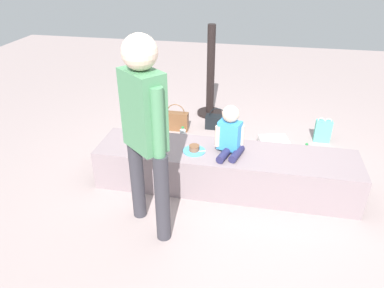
# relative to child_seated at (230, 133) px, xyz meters

# --- Properties ---
(ground_plane) EXTENTS (12.00, 12.00, 0.00)m
(ground_plane) POSITION_rel_child_seated_xyz_m (-0.03, 0.01, -0.62)
(ground_plane) COLOR #9F8C8A
(concrete_ledge) EXTENTS (2.56, 0.58, 0.41)m
(concrete_ledge) POSITION_rel_child_seated_xyz_m (-0.03, 0.01, -0.42)
(concrete_ledge) COLOR gray
(concrete_ledge) RESTS_ON ground_plane
(child_seated) EXTENTS (0.29, 0.34, 0.48)m
(child_seated) POSITION_rel_child_seated_xyz_m (0.00, 0.00, 0.00)
(child_seated) COLOR #282751
(child_seated) RESTS_ON concrete_ledge
(adult_standing) EXTENTS (0.41, 0.37, 1.67)m
(adult_standing) POSITION_rel_child_seated_xyz_m (-0.59, -0.70, 0.38)
(adult_standing) COLOR #35333A
(adult_standing) RESTS_ON ground_plane
(cake_plate) EXTENTS (0.22, 0.22, 0.07)m
(cake_plate) POSITION_rel_child_seated_xyz_m (-0.34, -0.04, -0.19)
(cake_plate) COLOR #4CA5D8
(cake_plate) RESTS_ON concrete_ledge
(gift_bag) EXTENTS (0.20, 0.09, 0.32)m
(gift_bag) POSITION_rel_child_seated_xyz_m (1.06, 1.21, -0.48)
(gift_bag) COLOR #59C6B2
(gift_bag) RESTS_ON ground_plane
(railing_post) EXTENTS (0.36, 0.36, 1.28)m
(railing_post) POSITION_rel_child_seated_xyz_m (-0.45, 1.76, -0.13)
(railing_post) COLOR black
(railing_post) RESTS_ON ground_plane
(water_bottle_near_gift) EXTENTS (0.07, 0.07, 0.18)m
(water_bottle_near_gift) POSITION_rel_child_seated_xyz_m (-0.66, 0.90, -0.54)
(water_bottle_near_gift) COLOR silver
(water_bottle_near_gift) RESTS_ON ground_plane
(water_bottle_far_side) EXTENTS (0.07, 0.07, 0.23)m
(water_bottle_far_side) POSITION_rel_child_seated_xyz_m (0.81, 0.67, -0.52)
(water_bottle_far_side) COLOR silver
(water_bottle_far_side) RESTS_ON ground_plane
(party_cup_red) EXTENTS (0.09, 0.09, 0.11)m
(party_cup_red) POSITION_rel_child_seated_xyz_m (-1.07, 0.71, -0.57)
(party_cup_red) COLOR red
(party_cup_red) RESTS_ON ground_plane
(cake_box_white) EXTENTS (0.41, 0.41, 0.14)m
(cake_box_white) POSITION_rel_child_seated_xyz_m (0.47, 0.85, -0.55)
(cake_box_white) COLOR white
(cake_box_white) RESTS_ON ground_plane
(handbag_black_leather) EXTENTS (0.31, 0.14, 0.30)m
(handbag_black_leather) POSITION_rel_child_seated_xyz_m (-0.28, 1.31, -0.53)
(handbag_black_leather) COLOR black
(handbag_black_leather) RESTS_ON ground_plane
(handbag_brown_canvas) EXTENTS (0.33, 0.10, 0.37)m
(handbag_brown_canvas) POSITION_rel_child_seated_xyz_m (-0.81, 1.16, -0.49)
(handbag_brown_canvas) COLOR brown
(handbag_brown_canvas) RESTS_ON ground_plane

